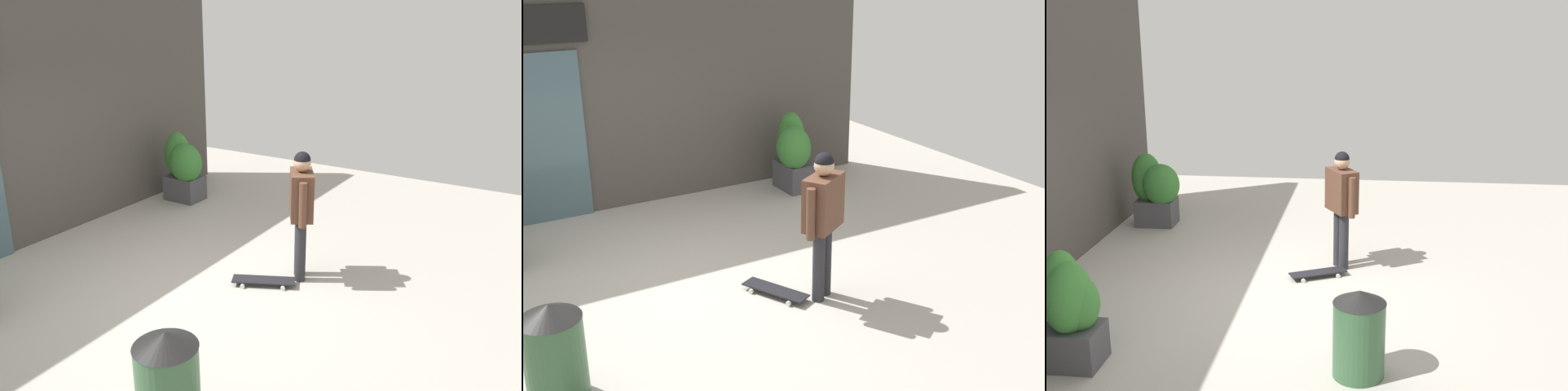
{
  "view_description": "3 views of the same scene",
  "coord_description": "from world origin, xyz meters",
  "views": [
    {
      "loc": [
        -4.22,
        -3.68,
        3.11
      ],
      "look_at": [
        0.92,
        -0.51,
        1.05
      ],
      "focal_mm": 37.04,
      "sensor_mm": 36.0,
      "label": 1
    },
    {
      "loc": [
        -2.42,
        -6.15,
        3.48
      ],
      "look_at": [
        0.92,
        -0.51,
        1.05
      ],
      "focal_mm": 45.85,
      "sensor_mm": 36.0,
      "label": 2
    },
    {
      "loc": [
        -7.49,
        -1.4,
        3.4
      ],
      "look_at": [
        0.92,
        -0.51,
        1.05
      ],
      "focal_mm": 46.51,
      "sensor_mm": 36.0,
      "label": 3
    }
  ],
  "objects": [
    {
      "name": "skateboarder",
      "position": [
        1.13,
        -0.95,
        0.98
      ],
      "size": [
        0.58,
        0.47,
        1.6
      ],
      "rotation": [
        0.0,
        0.0,
        2.11
      ],
      "color": "#28282D",
      "rests_on": "ground_plane"
    },
    {
      "name": "skateboard",
      "position": [
        0.72,
        -0.68,
        0.06
      ],
      "size": [
        0.51,
        0.77,
        0.08
      ],
      "rotation": [
        0.0,
        0.0,
        2.02
      ],
      "color": "black",
      "rests_on": "ground_plane"
    },
    {
      "name": "trash_bin",
      "position": [
        -1.68,
        -1.28,
        0.44
      ],
      "size": [
        0.51,
        0.51,
        0.88
      ],
      "color": "#335938",
      "rests_on": "ground_plane"
    },
    {
      "name": "planter_box_mid",
      "position": [
        2.64,
        2.12,
        0.6
      ],
      "size": [
        0.59,
        0.81,
        1.18
      ],
      "color": "#47474C",
      "rests_on": "ground_plane"
    },
    {
      "name": "ground_plane",
      "position": [
        0.0,
        0.0,
        0.0
      ],
      "size": [
        12.0,
        12.0,
        0.0
      ],
      "primitive_type": "plane",
      "color": "#B2ADA3"
    },
    {
      "name": "planter_box_right",
      "position": [
        -1.73,
        1.54,
        0.6
      ],
      "size": [
        0.63,
        0.59,
        1.15
      ],
      "color": "#47474C",
      "rests_on": "ground_plane"
    }
  ]
}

